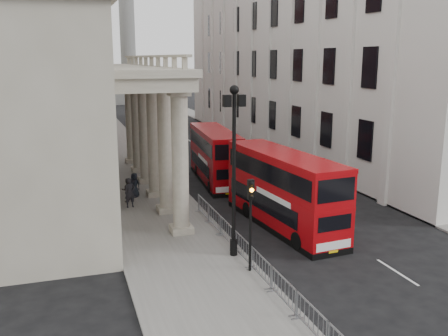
{
  "coord_description": "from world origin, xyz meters",
  "views": [
    {
      "loc": [
        -8.2,
        -17.89,
        9.67
      ],
      "look_at": [
        1.69,
        12.58,
        2.56
      ],
      "focal_mm": 40.0,
      "sensor_mm": 36.0,
      "label": 1
    }
  ],
  "objects_px": {
    "lamp_post_south": "(234,160)",
    "pedestrian_b": "(128,190)",
    "monument_column": "(127,27)",
    "lamp_post_mid": "(166,121)",
    "lamp_post_north": "(136,103)",
    "pedestrian_a": "(130,193)",
    "bus_far": "(215,155)",
    "pedestrian_c": "(134,185)",
    "bus_near": "(283,189)",
    "traffic_light": "(251,208)"
  },
  "relations": [
    {
      "from": "lamp_post_south",
      "to": "pedestrian_b",
      "type": "height_order",
      "value": "lamp_post_south"
    },
    {
      "from": "monument_column",
      "to": "lamp_post_mid",
      "type": "relative_size",
      "value": 6.51
    },
    {
      "from": "lamp_post_south",
      "to": "lamp_post_north",
      "type": "bearing_deg",
      "value": 90.0
    },
    {
      "from": "pedestrian_a",
      "to": "pedestrian_b",
      "type": "bearing_deg",
      "value": 82.7
    },
    {
      "from": "bus_far",
      "to": "pedestrian_b",
      "type": "height_order",
      "value": "bus_far"
    },
    {
      "from": "lamp_post_mid",
      "to": "pedestrian_c",
      "type": "distance_m",
      "value": 6.37
    },
    {
      "from": "bus_near",
      "to": "pedestrian_b",
      "type": "xyz_separation_m",
      "value": [
        -8.0,
        7.49,
        -1.35
      ]
    },
    {
      "from": "traffic_light",
      "to": "pedestrian_c",
      "type": "xyz_separation_m",
      "value": [
        -3.25,
        14.13,
        -2.13
      ]
    },
    {
      "from": "monument_column",
      "to": "pedestrian_c",
      "type": "bearing_deg",
      "value": -97.32
    },
    {
      "from": "bus_near",
      "to": "pedestrian_b",
      "type": "height_order",
      "value": "bus_near"
    },
    {
      "from": "lamp_post_south",
      "to": "bus_far",
      "type": "distance_m",
      "value": 15.71
    },
    {
      "from": "pedestrian_b",
      "to": "pedestrian_c",
      "type": "relative_size",
      "value": 0.96
    },
    {
      "from": "traffic_light",
      "to": "pedestrian_c",
      "type": "height_order",
      "value": "traffic_light"
    },
    {
      "from": "monument_column",
      "to": "traffic_light",
      "type": "height_order",
      "value": "monument_column"
    },
    {
      "from": "traffic_light",
      "to": "bus_near",
      "type": "distance_m",
      "value": 6.91
    },
    {
      "from": "lamp_post_south",
      "to": "pedestrian_b",
      "type": "distance_m",
      "value": 12.25
    },
    {
      "from": "monument_column",
      "to": "lamp_post_south",
      "type": "relative_size",
      "value": 6.51
    },
    {
      "from": "bus_near",
      "to": "pedestrian_c",
      "type": "relative_size",
      "value": 6.01
    },
    {
      "from": "pedestrian_c",
      "to": "traffic_light",
      "type": "bearing_deg",
      "value": -42.62
    },
    {
      "from": "bus_near",
      "to": "lamp_post_mid",
      "type": "bearing_deg",
      "value": 103.41
    },
    {
      "from": "monument_column",
      "to": "traffic_light",
      "type": "relative_size",
      "value": 12.6
    },
    {
      "from": "bus_near",
      "to": "pedestrian_b",
      "type": "relative_size",
      "value": 6.28
    },
    {
      "from": "lamp_post_north",
      "to": "bus_far",
      "type": "xyz_separation_m",
      "value": [
        3.62,
        -16.96,
        -2.74
      ]
    },
    {
      "from": "lamp_post_north",
      "to": "bus_far",
      "type": "height_order",
      "value": "lamp_post_north"
    },
    {
      "from": "lamp_post_mid",
      "to": "pedestrian_b",
      "type": "relative_size",
      "value": 5.06
    },
    {
      "from": "monument_column",
      "to": "pedestrian_c",
      "type": "relative_size",
      "value": 31.55
    },
    {
      "from": "monument_column",
      "to": "pedestrian_a",
      "type": "relative_size",
      "value": 28.08
    },
    {
      "from": "traffic_light",
      "to": "bus_far",
      "type": "height_order",
      "value": "traffic_light"
    },
    {
      "from": "monument_column",
      "to": "pedestrian_c",
      "type": "height_order",
      "value": "monument_column"
    },
    {
      "from": "monument_column",
      "to": "pedestrian_a",
      "type": "bearing_deg",
      "value": -97.55
    },
    {
      "from": "monument_column",
      "to": "bus_near",
      "type": "distance_m",
      "value": 85.67
    },
    {
      "from": "lamp_post_mid",
      "to": "lamp_post_north",
      "type": "xyz_separation_m",
      "value": [
        0.0,
        16.0,
        0.0
      ]
    },
    {
      "from": "bus_far",
      "to": "pedestrian_a",
      "type": "relative_size",
      "value": 5.07
    },
    {
      "from": "bus_far",
      "to": "pedestrian_c",
      "type": "height_order",
      "value": "bus_far"
    },
    {
      "from": "bus_near",
      "to": "bus_far",
      "type": "distance_m",
      "value": 11.59
    },
    {
      "from": "lamp_post_south",
      "to": "lamp_post_north",
      "type": "relative_size",
      "value": 1.0
    },
    {
      "from": "lamp_post_mid",
      "to": "pedestrian_a",
      "type": "height_order",
      "value": "lamp_post_mid"
    },
    {
      "from": "pedestrian_c",
      "to": "lamp_post_south",
      "type": "bearing_deg",
      "value": -41.0
    },
    {
      "from": "monument_column",
      "to": "bus_far",
      "type": "relative_size",
      "value": 5.54
    },
    {
      "from": "lamp_post_south",
      "to": "bus_near",
      "type": "height_order",
      "value": "lamp_post_south"
    },
    {
      "from": "traffic_light",
      "to": "pedestrian_a",
      "type": "xyz_separation_m",
      "value": [
        -3.87,
        11.74,
        -2.02
      ]
    },
    {
      "from": "lamp_post_mid",
      "to": "pedestrian_c",
      "type": "height_order",
      "value": "lamp_post_mid"
    },
    {
      "from": "pedestrian_c",
      "to": "bus_far",
      "type": "bearing_deg",
      "value": 57.83
    },
    {
      "from": "lamp_post_north",
      "to": "bus_near",
      "type": "height_order",
      "value": "lamp_post_north"
    },
    {
      "from": "lamp_post_north",
      "to": "bus_near",
      "type": "xyz_separation_m",
      "value": [
        4.22,
        -28.53,
        -2.62
      ]
    },
    {
      "from": "traffic_light",
      "to": "pedestrian_c",
      "type": "distance_m",
      "value": 14.65
    },
    {
      "from": "lamp_post_north",
      "to": "traffic_light",
      "type": "distance_m",
      "value": 34.07
    },
    {
      "from": "bus_near",
      "to": "pedestrian_c",
      "type": "bearing_deg",
      "value": 125.26
    },
    {
      "from": "bus_far",
      "to": "pedestrian_a",
      "type": "bearing_deg",
      "value": -139.32
    },
    {
      "from": "lamp_post_north",
      "to": "lamp_post_south",
      "type": "bearing_deg",
      "value": -90.0
    }
  ]
}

